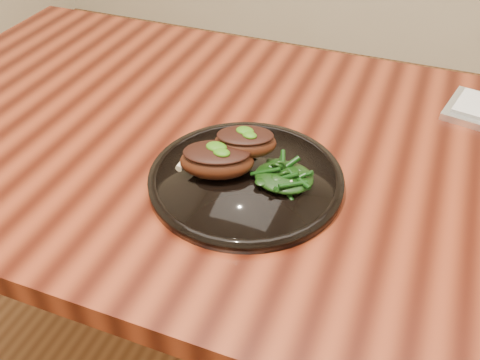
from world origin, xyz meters
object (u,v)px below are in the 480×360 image
lamb_chop_front (217,160)px  plate (246,179)px  desk (295,191)px  greens_heap (284,174)px

lamb_chop_front → plate: bearing=13.8°
desk → greens_heap: bearing=-86.8°
desk → plate: bearing=-116.4°
plate → lamb_chop_front: 0.06m
desk → lamb_chop_front: bearing=-129.4°
lamb_chop_front → greens_heap: (0.10, 0.02, -0.01)m
greens_heap → plate: bearing=-174.8°
desk → greens_heap: 0.15m
desk → lamb_chop_front: size_ratio=12.17×
desk → plate: 0.15m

